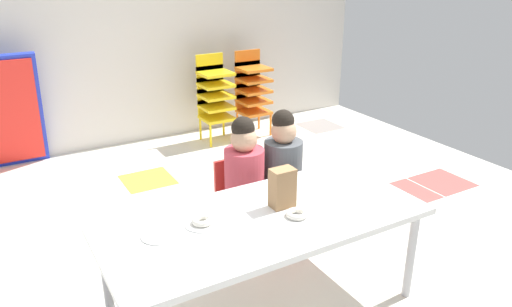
{
  "coord_description": "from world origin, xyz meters",
  "views": [
    {
      "loc": [
        -1.15,
        -2.57,
        1.84
      ],
      "look_at": [
        0.11,
        -0.39,
        0.83
      ],
      "focal_mm": 34.27,
      "sensor_mm": 36.0,
      "label": 1
    }
  ],
  "objects_px": {
    "paper_plate_near_edge": "(203,224)",
    "donut_powdered_loose": "(297,214)",
    "kid_chair_orange_stack": "(252,88)",
    "donut_powdered_on_plate": "(203,220)",
    "paper_plate_center_table": "(159,235)",
    "seated_child_near_camera": "(244,171)",
    "kid_chair_yellow_stack": "(214,94)",
    "seated_child_middle_seat": "(282,162)",
    "craft_table": "(264,224)",
    "paper_bag_brown": "(282,188)"
  },
  "relations": [
    {
      "from": "paper_plate_near_edge",
      "to": "donut_powdered_loose",
      "type": "height_order",
      "value": "donut_powdered_loose"
    },
    {
      "from": "kid_chair_orange_stack",
      "to": "donut_powdered_on_plate",
      "type": "distance_m",
      "value": 3.08
    },
    {
      "from": "kid_chair_orange_stack",
      "to": "paper_plate_center_table",
      "type": "distance_m",
      "value": 3.2
    },
    {
      "from": "seated_child_near_camera",
      "to": "kid_chair_yellow_stack",
      "type": "bearing_deg",
      "value": 69.61
    },
    {
      "from": "seated_child_middle_seat",
      "to": "paper_plate_center_table",
      "type": "relative_size",
      "value": 5.1
    },
    {
      "from": "craft_table",
      "to": "kid_chair_orange_stack",
      "type": "bearing_deg",
      "value": 61.68
    },
    {
      "from": "seated_child_middle_seat",
      "to": "donut_powdered_loose",
      "type": "xyz_separation_m",
      "value": [
        -0.37,
        -0.7,
        0.04
      ]
    },
    {
      "from": "craft_table",
      "to": "seated_child_middle_seat",
      "type": "xyz_separation_m",
      "value": [
        0.51,
        0.62,
        0.02
      ]
    },
    {
      "from": "paper_plate_center_table",
      "to": "seated_child_middle_seat",
      "type": "bearing_deg",
      "value": 26.6
    },
    {
      "from": "paper_bag_brown",
      "to": "kid_chair_orange_stack",
      "type": "bearing_deg",
      "value": 63.71
    },
    {
      "from": "seated_child_near_camera",
      "to": "craft_table",
      "type": "bearing_deg",
      "value": -109.1
    },
    {
      "from": "kid_chair_yellow_stack",
      "to": "donut_powdered_loose",
      "type": "bearing_deg",
      "value": -106.71
    },
    {
      "from": "paper_bag_brown",
      "to": "donut_powdered_loose",
      "type": "distance_m",
      "value": 0.17
    },
    {
      "from": "kid_chair_orange_stack",
      "to": "seated_child_middle_seat",
      "type": "bearing_deg",
      "value": -114.18
    },
    {
      "from": "craft_table",
      "to": "kid_chair_orange_stack",
      "type": "distance_m",
      "value": 2.98
    },
    {
      "from": "paper_bag_brown",
      "to": "donut_powdered_loose",
      "type": "relative_size",
      "value": 1.86
    },
    {
      "from": "paper_bag_brown",
      "to": "donut_powdered_loose",
      "type": "xyz_separation_m",
      "value": [
        0.0,
        -0.14,
        -0.09
      ]
    },
    {
      "from": "paper_plate_near_edge",
      "to": "donut_powdered_on_plate",
      "type": "distance_m",
      "value": 0.02
    },
    {
      "from": "kid_chair_yellow_stack",
      "to": "donut_powdered_on_plate",
      "type": "relative_size",
      "value": 8.17
    },
    {
      "from": "paper_bag_brown",
      "to": "paper_plate_near_edge",
      "type": "distance_m",
      "value": 0.47
    },
    {
      "from": "craft_table",
      "to": "paper_plate_near_edge",
      "type": "bearing_deg",
      "value": 165.01
    },
    {
      "from": "kid_chair_orange_stack",
      "to": "paper_bag_brown",
      "type": "xyz_separation_m",
      "value": [
        -1.27,
        -2.57,
        0.17
      ]
    },
    {
      "from": "kid_chair_yellow_stack",
      "to": "paper_plate_near_edge",
      "type": "xyz_separation_m",
      "value": [
        -1.28,
        -2.54,
        0.07
      ]
    },
    {
      "from": "kid_chair_yellow_stack",
      "to": "donut_powdered_loose",
      "type": "xyz_separation_m",
      "value": [
        -0.81,
        -2.71,
        0.08
      ]
    },
    {
      "from": "kid_chair_yellow_stack",
      "to": "paper_bag_brown",
      "type": "distance_m",
      "value": 2.71
    },
    {
      "from": "kid_chair_yellow_stack",
      "to": "paper_plate_center_table",
      "type": "bearing_deg",
      "value": -120.65
    },
    {
      "from": "donut_powdered_loose",
      "to": "paper_plate_center_table",
      "type": "bearing_deg",
      "value": 165.76
    },
    {
      "from": "seated_child_near_camera",
      "to": "donut_powdered_on_plate",
      "type": "height_order",
      "value": "seated_child_near_camera"
    },
    {
      "from": "seated_child_middle_seat",
      "to": "donut_powdered_on_plate",
      "type": "distance_m",
      "value": 0.99
    },
    {
      "from": "seated_child_middle_seat",
      "to": "craft_table",
      "type": "bearing_deg",
      "value": -129.73
    },
    {
      "from": "paper_bag_brown",
      "to": "donut_powdered_on_plate",
      "type": "height_order",
      "value": "paper_bag_brown"
    },
    {
      "from": "kid_chair_yellow_stack",
      "to": "paper_plate_near_edge",
      "type": "distance_m",
      "value": 2.84
    },
    {
      "from": "craft_table",
      "to": "seated_child_near_camera",
      "type": "bearing_deg",
      "value": 70.9
    },
    {
      "from": "kid_chair_yellow_stack",
      "to": "kid_chair_orange_stack",
      "type": "bearing_deg",
      "value": 0.0
    },
    {
      "from": "craft_table",
      "to": "paper_plate_center_table",
      "type": "distance_m",
      "value": 0.55
    },
    {
      "from": "kid_chair_yellow_stack",
      "to": "paper_bag_brown",
      "type": "xyz_separation_m",
      "value": [
        -0.82,
        -2.57,
        0.17
      ]
    },
    {
      "from": "paper_plate_center_table",
      "to": "donut_powdered_loose",
      "type": "bearing_deg",
      "value": -14.24
    },
    {
      "from": "kid_chair_orange_stack",
      "to": "paper_plate_near_edge",
      "type": "relative_size",
      "value": 5.11
    },
    {
      "from": "craft_table",
      "to": "paper_bag_brown",
      "type": "xyz_separation_m",
      "value": [
        0.14,
        0.05,
        0.16
      ]
    },
    {
      "from": "paper_plate_near_edge",
      "to": "donut_powdered_on_plate",
      "type": "bearing_deg",
      "value": 0.0
    },
    {
      "from": "craft_table",
      "to": "seated_child_near_camera",
      "type": "distance_m",
      "value": 0.65
    },
    {
      "from": "craft_table",
      "to": "kid_chair_orange_stack",
      "type": "height_order",
      "value": "kid_chair_orange_stack"
    },
    {
      "from": "seated_child_middle_seat",
      "to": "donut_powdered_loose",
      "type": "relative_size",
      "value": 7.77
    },
    {
      "from": "seated_child_near_camera",
      "to": "seated_child_middle_seat",
      "type": "height_order",
      "value": "same"
    },
    {
      "from": "donut_powdered_loose",
      "to": "donut_powdered_on_plate",
      "type": "bearing_deg",
      "value": 159.71
    },
    {
      "from": "craft_table",
      "to": "paper_plate_near_edge",
      "type": "relative_size",
      "value": 9.51
    },
    {
      "from": "craft_table",
      "to": "seated_child_near_camera",
      "type": "xyz_separation_m",
      "value": [
        0.21,
        0.62,
        0.02
      ]
    },
    {
      "from": "donut_powdered_on_plate",
      "to": "paper_bag_brown",
      "type": "bearing_deg",
      "value": -4.22
    },
    {
      "from": "seated_child_near_camera",
      "to": "paper_bag_brown",
      "type": "height_order",
      "value": "seated_child_near_camera"
    },
    {
      "from": "seated_child_middle_seat",
      "to": "paper_plate_center_table",
      "type": "xyz_separation_m",
      "value": [
        -1.06,
        -0.53,
        0.03
      ]
    }
  ]
}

